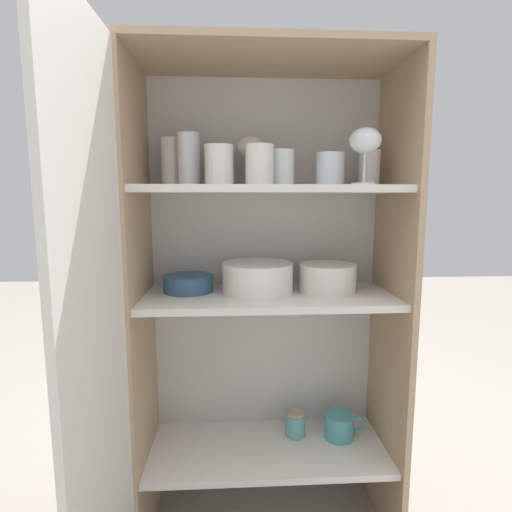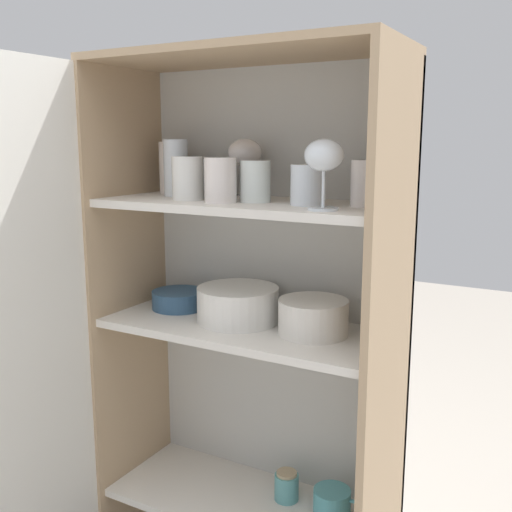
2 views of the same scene
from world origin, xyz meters
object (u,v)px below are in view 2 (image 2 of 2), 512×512
object	(u,v)px
serving_bowl_small	(179,298)
coffee_mug_primary	(333,505)
plate_stack_white	(238,304)
storage_jar	(287,486)
mixing_bowl_large	(313,316)

from	to	relation	value
serving_bowl_small	coffee_mug_primary	distance (m)	0.67
plate_stack_white	storage_jar	size ratio (longest dim) A/B	2.65
coffee_mug_primary	serving_bowl_small	bearing A→B (deg)	178.78
serving_bowl_small	storage_jar	size ratio (longest dim) A/B	1.87
serving_bowl_small	storage_jar	distance (m)	0.58
plate_stack_white	mixing_bowl_large	xyz separation A→B (m)	(0.21, -0.00, 0.00)
plate_stack_white	mixing_bowl_large	distance (m)	0.21
storage_jar	coffee_mug_primary	bearing A→B (deg)	-8.28
plate_stack_white	mixing_bowl_large	bearing A→B (deg)	-0.06
plate_stack_white	serving_bowl_small	bearing A→B (deg)	172.77
coffee_mug_primary	storage_jar	size ratio (longest dim) A/B	1.66
mixing_bowl_large	plate_stack_white	bearing A→B (deg)	179.94
coffee_mug_primary	plate_stack_white	bearing A→B (deg)	-176.52
plate_stack_white	storage_jar	world-z (taller)	plate_stack_white
plate_stack_white	storage_jar	bearing A→B (deg)	16.14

